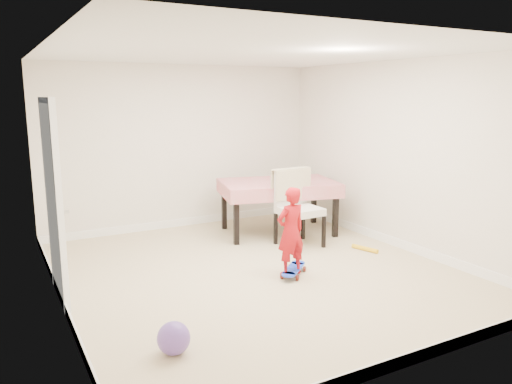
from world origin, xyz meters
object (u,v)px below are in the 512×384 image
skateboard (293,271)px  dining_table (278,207)px  balloon (174,338)px  dining_chair (300,208)px  child (291,234)px

skateboard → dining_table: bearing=23.2°
balloon → skateboard: bearing=29.9°
dining_table → balloon: bearing=-120.3°
dining_chair → balloon: size_ratio=3.91×
skateboard → balloon: (-1.89, -1.08, 0.10)m
dining_chair → skateboard: (-0.72, -0.96, -0.50)m
skateboard → dining_chair: bearing=11.8°
dining_chair → child: size_ratio=1.04×
skateboard → balloon: bearing=168.5°
skateboard → child: 0.49m
dining_table → dining_chair: dining_chair is taller
balloon → dining_table: bearing=45.9°
dining_table → dining_chair: 0.76m
child → balloon: size_ratio=3.76×
dining_table → skateboard: bearing=-101.7°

